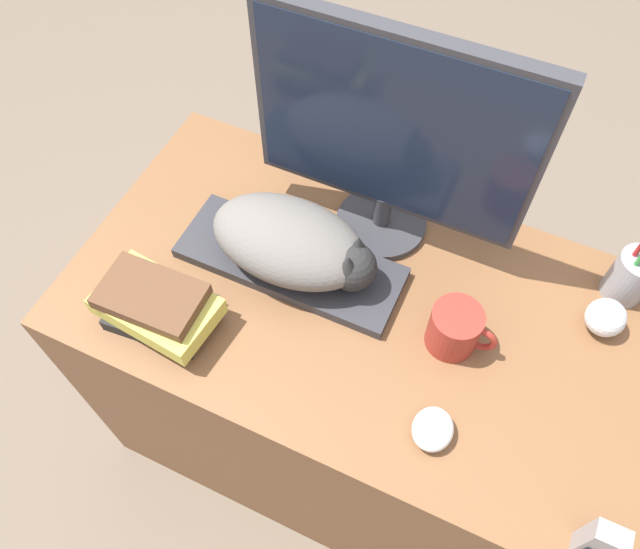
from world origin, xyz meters
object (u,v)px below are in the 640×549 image
(cat, at_px, (295,243))
(computer_mouse, at_px, (433,429))
(book_stack, at_px, (157,306))
(keyboard, at_px, (290,262))
(monitor, at_px, (392,136))
(phone, at_px, (600,543))
(coffee_mug, at_px, (455,329))
(baseball, at_px, (606,318))
(pen_cup, at_px, (632,275))

(cat, relative_size, computer_mouse, 4.16)
(cat, height_order, book_stack, cat)
(computer_mouse, relative_size, book_stack, 0.35)
(cat, bearing_deg, keyboard, 180.00)
(monitor, height_order, computer_mouse, monitor)
(phone, bearing_deg, coffee_mug, 139.85)
(baseball, height_order, phone, phone)
(computer_mouse, distance_m, pen_cup, 0.49)
(baseball, relative_size, phone, 0.63)
(coffee_mug, bearing_deg, baseball, 30.86)
(pen_cup, distance_m, book_stack, 0.89)
(monitor, relative_size, coffee_mug, 4.11)
(pen_cup, relative_size, phone, 2.00)
(monitor, relative_size, computer_mouse, 6.50)
(monitor, xyz_separation_m, phone, (0.52, -0.45, -0.20))
(keyboard, distance_m, pen_cup, 0.65)
(book_stack, bearing_deg, monitor, 52.15)
(coffee_mug, distance_m, pen_cup, 0.36)
(cat, xyz_separation_m, monitor, (0.11, 0.17, 0.17))
(keyboard, relative_size, baseball, 6.20)
(baseball, distance_m, phone, 0.41)
(phone, distance_m, book_stack, 0.82)
(computer_mouse, relative_size, coffee_mug, 0.63)
(pen_cup, bearing_deg, book_stack, -151.33)
(baseball, distance_m, book_stack, 0.82)
(cat, distance_m, phone, 0.69)
(baseball, bearing_deg, cat, -168.26)
(keyboard, height_order, phone, phone)
(monitor, bearing_deg, pen_cup, 5.56)
(keyboard, bearing_deg, pen_cup, 19.49)
(phone, xyz_separation_m, book_stack, (-0.82, 0.07, -0.01))
(baseball, xyz_separation_m, phone, (0.06, -0.40, 0.02))
(pen_cup, relative_size, book_stack, 1.00)
(coffee_mug, distance_m, book_stack, 0.55)
(computer_mouse, bearing_deg, keyboard, 150.71)
(cat, bearing_deg, coffee_mug, -4.45)
(pen_cup, bearing_deg, computer_mouse, -119.59)
(baseball, bearing_deg, monitor, 173.87)
(coffee_mug, relative_size, phone, 1.10)
(computer_mouse, height_order, baseball, baseball)
(monitor, distance_m, book_stack, 0.52)
(cat, distance_m, coffee_mug, 0.33)
(monitor, distance_m, pen_cup, 0.52)
(keyboard, relative_size, cat, 1.35)
(computer_mouse, relative_size, baseball, 1.10)
(monitor, xyz_separation_m, pen_cup, (0.48, 0.05, -0.20))
(monitor, height_order, coffee_mug, monitor)
(cat, bearing_deg, pen_cup, 19.92)
(monitor, distance_m, computer_mouse, 0.51)
(computer_mouse, bearing_deg, cat, 149.73)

